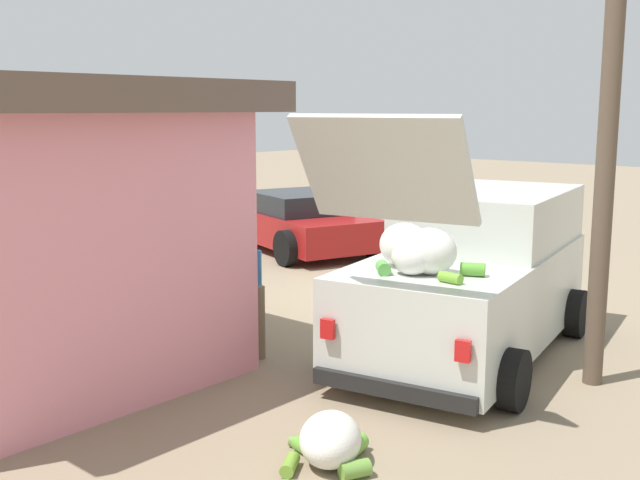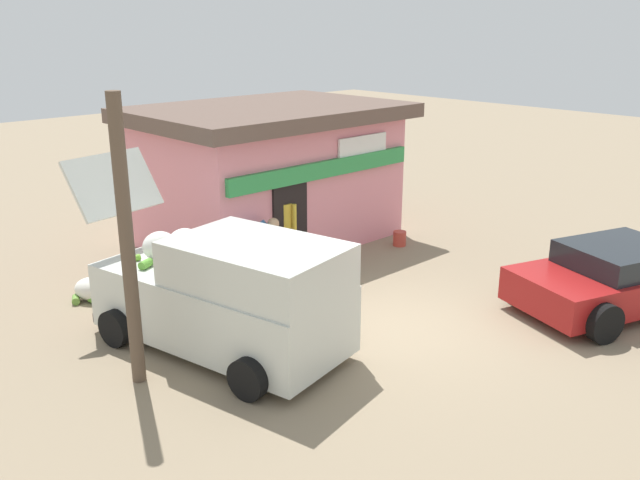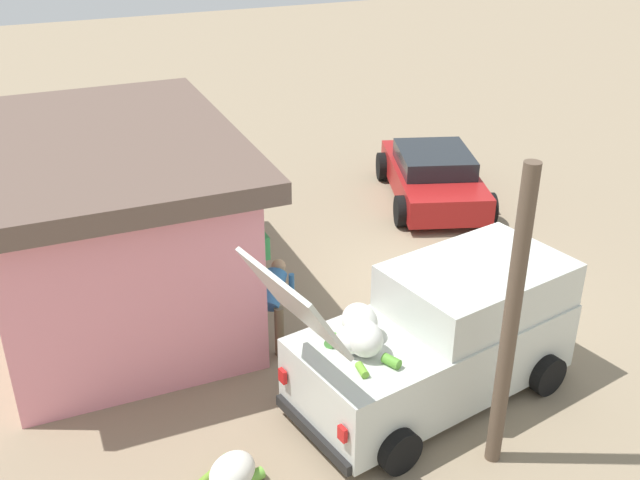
{
  "view_description": "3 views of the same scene",
  "coord_description": "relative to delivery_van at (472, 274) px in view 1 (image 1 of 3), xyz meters",
  "views": [
    {
      "loc": [
        -7.19,
        9.2,
        2.9
      ],
      "look_at": [
        -0.57,
        1.71,
        1.18
      ],
      "focal_mm": 43.03,
      "sensor_mm": 36.0,
      "label": 1
    },
    {
      "loc": [
        -8.27,
        -6.76,
        5.0
      ],
      "look_at": [
        -0.28,
        1.7,
        1.21
      ],
      "focal_mm": 37.82,
      "sensor_mm": 36.0,
      "label": 2
    },
    {
      "loc": [
        -10.13,
        6.38,
        6.98
      ],
      "look_at": [
        0.74,
        1.8,
        1.0
      ],
      "focal_mm": 41.48,
      "sensor_mm": 36.0,
      "label": 3
    }
  ],
  "objects": [
    {
      "name": "ground_plane",
      "position": [
        2.64,
        -1.32,
        -0.95
      ],
      "size": [
        60.0,
        60.0,
        0.0
      ],
      "primitive_type": "plane",
      "color": "gray"
    },
    {
      "name": "delivery_van",
      "position": [
        0.0,
        0.0,
        0.0
      ],
      "size": [
        2.79,
        4.98,
        2.86
      ],
      "color": "silver",
      "rests_on": "ground_plane"
    },
    {
      "name": "parked_sedan",
      "position": [
        6.14,
        -3.52,
        -0.37
      ],
      "size": [
        4.3,
        3.12,
        1.2
      ],
      "color": "maroon",
      "rests_on": "ground_plane"
    },
    {
      "name": "vendor_standing",
      "position": [
        3.07,
        2.21,
        0.01
      ],
      "size": [
        0.44,
        0.54,
        1.65
      ],
      "color": "#4C4C51",
      "rests_on": "ground_plane"
    },
    {
      "name": "customer_bending",
      "position": [
        2.0,
        1.87,
        -0.08
      ],
      "size": [
        0.79,
        0.76,
        1.37
      ],
      "color": "#726047",
      "rests_on": "ground_plane"
    },
    {
      "name": "unloaded_banana_pile",
      "position": [
        -0.68,
        3.38,
        -0.75
      ],
      "size": [
        0.91,
        0.88,
        0.43
      ],
      "color": "silver",
      "rests_on": "ground_plane"
    },
    {
      "name": "paint_bucket",
      "position": [
        5.99,
        1.51,
        -0.78
      ],
      "size": [
        0.3,
        0.3,
        0.34
      ],
      "primitive_type": "cylinder",
      "color": "#BF3F33",
      "rests_on": "ground_plane"
    },
    {
      "name": "utility_pole",
      "position": [
        -1.55,
        0.08,
        1.13
      ],
      "size": [
        0.2,
        0.2,
        4.16
      ],
      "primitive_type": "cylinder",
      "color": "brown",
      "rests_on": "ground_plane"
    }
  ]
}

